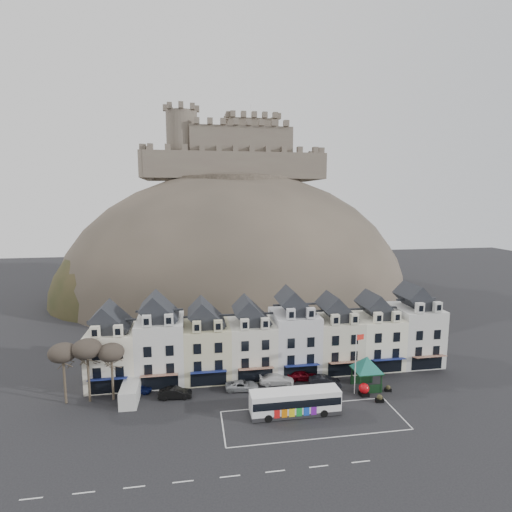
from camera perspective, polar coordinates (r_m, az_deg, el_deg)
The scene contains 21 objects.
ground at distance 51.54m, azimuth 6.31°, elevation -23.17°, with size 300.00×300.00×0.00m, color black.
coach_bay_markings at distance 53.07m, azimuth 8.17°, elevation -22.20°, with size 22.00×7.50×0.01m, color silver.
townhouse_terrace at distance 63.30m, azimuth 2.56°, elevation -11.61°, with size 54.40×9.35×11.80m.
castle_hill at distance 115.16m, azimuth -2.35°, elevation -5.12°, with size 100.00×76.00×68.00m.
castle at distance 119.60m, azimuth -3.25°, elevation 14.71°, with size 50.20×22.20×22.00m.
tree_left_far at distance 58.85m, azimuth -25.90°, elevation -12.39°, with size 3.61×3.61×8.24m.
tree_left_mid at distance 57.95m, azimuth -23.01°, elevation -12.17°, with size 3.78×3.78×8.64m.
tree_left_near at distance 57.55m, azimuth -20.00°, elevation -12.88°, with size 3.43×3.43×7.84m.
bus at distance 53.14m, azimuth 5.59°, elevation -19.93°, with size 11.29×2.66×3.19m.
bus_shelter at distance 60.35m, azimuth 15.55°, elevation -14.60°, with size 7.47×7.47×4.74m.
red_buoy at distance 59.45m, azimuth 15.17°, elevation -17.90°, with size 1.41×1.41×1.74m.
flagpole at distance 57.99m, azimuth 14.13°, elevation -14.12°, with size 1.24×0.34×8.73m.
white_van at distance 58.40m, azimuth -17.53°, elevation -18.21°, with size 2.26×5.11×2.32m.
planter_west at distance 58.49m, azimuth 17.24°, elevation -18.87°, with size 1.10×0.74×1.06m.
planter_east at distance 61.67m, azimuth 18.35°, elevation -17.51°, with size 0.96×0.63×0.90m.
car_navy at distance 60.75m, azimuth -16.52°, elevation -17.61°, with size 1.55×3.86×1.31m, color #0D1441.
car_black at distance 58.04m, azimuth -11.47°, elevation -18.63°, with size 1.55×4.44×1.46m, color black.
car_silver at distance 59.13m, azimuth -2.03°, elevation -18.01°, with size 2.15×4.59×1.30m, color #A3A6AA.
car_white at distance 60.75m, azimuth 2.95°, elevation -17.17°, with size 2.07×5.09×1.48m, color white.
car_maroon at distance 62.25m, azimuth 6.61°, elevation -16.52°, with size 1.86×4.61×1.57m, color #5C050E.
car_charcoal at distance 60.84m, azimuth 9.80°, elevation -17.22°, with size 1.61×4.61×1.52m, color black.
Camera 1 is at (-12.20, -42.24, 26.89)m, focal length 28.00 mm.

